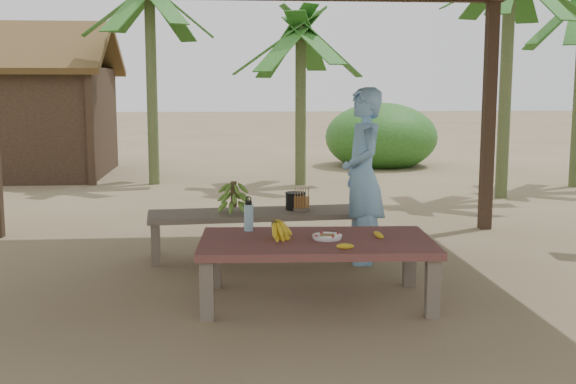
{
  "coord_description": "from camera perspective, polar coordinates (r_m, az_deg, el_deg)",
  "views": [
    {
      "loc": [
        -0.25,
        -5.86,
        1.69
      ],
      "look_at": [
        0.27,
        0.08,
        0.8
      ],
      "focal_mm": 45.0,
      "sensor_mm": 36.0,
      "label": 1
    }
  ],
  "objects": [
    {
      "name": "green_banana_stalk",
      "position": [
        7.05,
        -4.31,
        -0.33
      ],
      "size": [
        0.3,
        0.3,
        0.32
      ],
      "primitive_type": null,
      "rotation": [
        0.0,
        0.0,
        0.08
      ],
      "color": "#598C2D",
      "rests_on": "bench"
    },
    {
      "name": "cooking_pot",
      "position": [
        7.21,
        0.58,
        -0.74
      ],
      "size": [
        0.19,
        0.19,
        0.17
      ],
      "primitive_type": "cylinder",
      "color": "black",
      "rests_on": "bench"
    },
    {
      "name": "banana_plant_nw",
      "position": [
        12.53,
        -10.89,
        14.32
      ],
      "size": [
        1.8,
        1.8,
        3.49
      ],
      "color": "#596638",
      "rests_on": "ground"
    },
    {
      "name": "bench",
      "position": [
        7.12,
        -2.13,
        -1.99
      ],
      "size": [
        2.24,
        0.77,
        0.45
      ],
      "rotation": [
        0.0,
        0.0,
        0.08
      ],
      "color": "brown",
      "rests_on": "ground"
    },
    {
      "name": "loose_banana_side",
      "position": [
        5.7,
        7.17,
        -3.38
      ],
      "size": [
        0.08,
        0.14,
        0.04
      ],
      "primitive_type": "ellipsoid",
      "rotation": [
        0.0,
        0.0,
        0.28
      ],
      "color": "gold",
      "rests_on": "work_table"
    },
    {
      "name": "woman",
      "position": [
        6.86,
        5.94,
        1.28
      ],
      "size": [
        0.43,
        0.63,
        1.67
      ],
      "primitive_type": "imported",
      "rotation": [
        0.0,
        0.0,
        -1.51
      ],
      "color": "#7AB2E6",
      "rests_on": "ground"
    },
    {
      "name": "ripe_banana_bunch",
      "position": [
        5.61,
        -1.14,
        -2.92
      ],
      "size": [
        0.3,
        0.28,
        0.16
      ],
      "primitive_type": null,
      "rotation": [
        0.0,
        0.0,
        -0.22
      ],
      "color": "gold",
      "rests_on": "work_table"
    },
    {
      "name": "plate",
      "position": [
        5.62,
        3.11,
        -3.56
      ],
      "size": [
        0.23,
        0.23,
        0.04
      ],
      "color": "white",
      "rests_on": "work_table"
    },
    {
      "name": "loose_banana_front",
      "position": [
        5.29,
        4.55,
        -4.29
      ],
      "size": [
        0.17,
        0.11,
        0.04
      ],
      "primitive_type": "ellipsoid",
      "rotation": [
        0.0,
        0.0,
        2.03
      ],
      "color": "gold",
      "rests_on": "work_table"
    },
    {
      "name": "ground",
      "position": [
        6.1,
        -2.46,
        -7.59
      ],
      "size": [
        80.0,
        80.0,
        0.0
      ],
      "primitive_type": "plane",
      "color": "brown",
      "rests_on": "ground"
    },
    {
      "name": "skewer_rack",
      "position": [
        7.1,
        1.09,
        -0.58
      ],
      "size": [
        0.19,
        0.09,
        0.24
      ],
      "primitive_type": null,
      "rotation": [
        0.0,
        0.0,
        0.08
      ],
      "color": "#A57F47",
      "rests_on": "bench"
    },
    {
      "name": "water_flask",
      "position": [
        5.92,
        -3.13,
        -1.94
      ],
      "size": [
        0.08,
        0.08,
        0.29
      ],
      "color": "teal",
      "rests_on": "work_table"
    },
    {
      "name": "work_table",
      "position": [
        5.63,
        2.25,
        -4.39
      ],
      "size": [
        1.85,
        1.09,
        0.5
      ],
      "rotation": [
        0.0,
        0.0,
        -0.05
      ],
      "color": "brown",
      "rests_on": "ground"
    },
    {
      "name": "banana_plant_n",
      "position": [
        12.16,
        1.01,
        11.69
      ],
      "size": [
        1.8,
        1.8,
        2.85
      ],
      "color": "#596638",
      "rests_on": "ground"
    }
  ]
}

